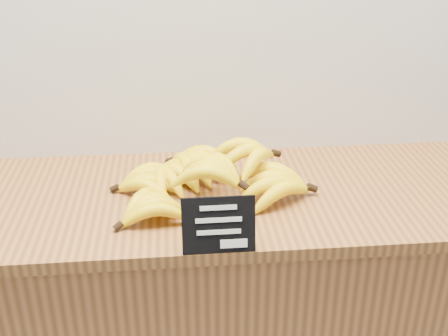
% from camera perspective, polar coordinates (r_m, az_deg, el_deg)
% --- Properties ---
extents(counter_top, '(1.45, 0.54, 0.03)m').
position_cam_1_polar(counter_top, '(1.42, -0.19, -2.93)').
color(counter_top, '#98622F').
rests_on(counter_top, counter).
extents(chalkboard_sign, '(0.15, 0.03, 0.12)m').
position_cam_1_polar(chalkboard_sign, '(1.16, -0.55, -5.84)').
color(chalkboard_sign, black).
rests_on(chalkboard_sign, counter_top).
extents(banana_pile, '(0.50, 0.39, 0.12)m').
position_cam_1_polar(banana_pile, '(1.38, -1.68, -0.81)').
color(banana_pile, '#FFE60A').
rests_on(banana_pile, counter_top).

